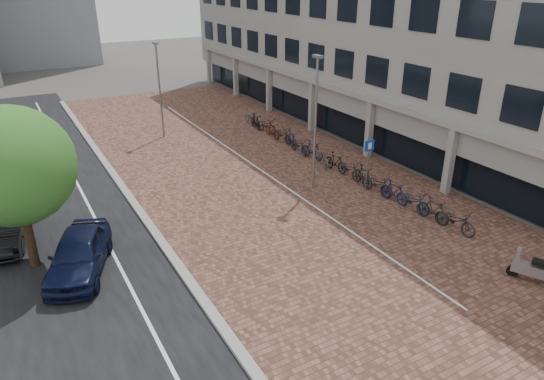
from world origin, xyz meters
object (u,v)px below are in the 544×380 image
Objects in this scene: parking_sign at (368,157)px; car_navy at (79,253)px; scooter_front at (535,268)px; car_dark at (4,224)px.

car_navy is at bearing -176.10° from parking_sign.
car_navy is 2.58× the size of scooter_front.
car_navy is 4.44m from car_dark.
scooter_front is at bearing -10.15° from car_navy.
car_navy is 13.94m from parking_sign.
parking_sign is (0.09, 9.25, 1.17)m from scooter_front.
car_dark is 20.28m from scooter_front.
car_navy is at bearing -48.35° from car_dark.
parking_sign is (16.12, -3.19, 1.00)m from car_dark.
car_dark is at bearing 141.90° from car_navy.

